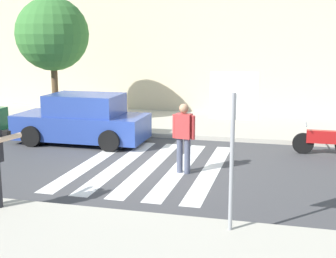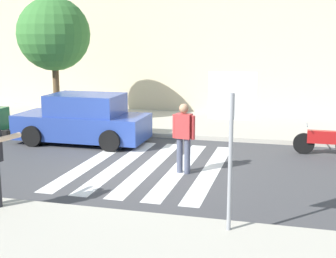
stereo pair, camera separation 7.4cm
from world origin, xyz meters
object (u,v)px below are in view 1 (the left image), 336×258
at_px(pedestrian_crossing, 184,134).
at_px(street_tree_west, 52,35).
at_px(motorcycle, 324,141).
at_px(stop_sign, 233,116).
at_px(parked_car_blue, 83,120).

bearing_deg(pedestrian_crossing, street_tree_west, 140.67).
distance_m(motorcycle, street_tree_west, 10.19).
height_order(pedestrian_crossing, motorcycle, pedestrian_crossing).
bearing_deg(motorcycle, stop_sign, -107.05).
height_order(parked_car_blue, motorcycle, parked_car_blue).
relative_size(stop_sign, street_tree_west, 0.58).
distance_m(parked_car_blue, street_tree_west, 4.27).
bearing_deg(pedestrian_crossing, motorcycle, 38.20).
relative_size(pedestrian_crossing, street_tree_west, 0.38).
bearing_deg(stop_sign, parked_car_blue, 132.29).
bearing_deg(street_tree_west, pedestrian_crossing, -39.33).
xyz_separation_m(stop_sign, motorcycle, (1.90, 6.20, -1.65)).
xyz_separation_m(stop_sign, street_tree_west, (-7.60, 8.40, 1.30)).
relative_size(stop_sign, pedestrian_crossing, 1.53).
distance_m(pedestrian_crossing, motorcycle, 4.46).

